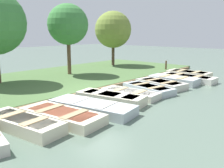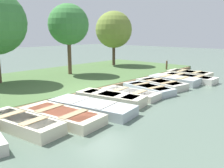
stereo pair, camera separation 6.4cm
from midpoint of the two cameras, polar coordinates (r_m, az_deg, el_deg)
The scene contains 16 objects.
ground_plane at distance 11.68m, azimuth -2.12°, elevation -3.08°, with size 80.00×80.00×0.00m, color #566B5B.
shore_bank at distance 15.44m, azimuth -15.77°, elevation 0.53°, with size 8.00×24.00×0.21m.
dock_walkway at distance 12.78m, azimuth -7.35°, elevation -1.43°, with size 1.56×22.89×0.19m.
rowboat_2 at distance 8.36m, azimuth -19.63°, elevation -8.40°, with size 3.04×1.34×0.41m.
rowboat_3 at distance 8.79m, azimuth -11.26°, elevation -7.08°, with size 3.18×1.58×0.37m.
rowboat_4 at distance 9.60m, azimuth -4.51°, elevation -5.22°, with size 3.58×1.74×0.38m.
rowboat_5 at distance 10.74m, azimuth -0.18°, elevation -3.21°, with size 3.15×1.53×0.43m.
rowboat_6 at distance 11.78m, azimuth 4.32°, elevation -2.16°, with size 2.83×1.17×0.33m.
rowboat_7 at distance 12.83m, azimuth 8.49°, elevation -1.06°, with size 2.91×1.59×0.35m.
rowboat_8 at distance 14.08m, azimuth 11.31°, elevation 0.02°, with size 2.96×1.70×0.37m.
rowboat_9 at distance 15.27m, azimuth 14.15°, elevation 0.91°, with size 2.85×1.26×0.43m.
rowboat_10 at distance 16.24m, azimuth 17.11°, elevation 1.29°, with size 3.37×1.21×0.38m.
rowboat_11 at distance 17.63m, azimuth 17.37°, elevation 2.15°, with size 2.79×1.25×0.44m.
mooring_post_far at distance 19.50m, azimuth 12.46°, elevation 3.98°, with size 0.13×0.13×0.89m.
park_tree_center at distance 17.00m, azimuth -9.82°, elevation 13.23°, with size 2.67×2.67×4.83m.
park_tree_right at distance 21.47m, azimuth 0.50°, elevation 12.31°, with size 3.07×3.07×4.75m.
Camera 2 is at (7.78, -8.19, 2.97)m, focal length 40.00 mm.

